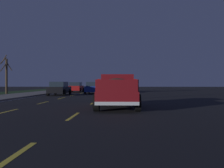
# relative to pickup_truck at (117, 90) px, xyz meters

# --- Properties ---
(ground) EXTENTS (144.00, 144.00, 0.00)m
(ground) POSITION_rel_pickup_truck_xyz_m (13.96, 3.50, -0.98)
(ground) COLOR black
(sidewalk_shoulder) EXTENTS (108.00, 4.00, 0.12)m
(sidewalk_shoulder) POSITION_rel_pickup_truck_xyz_m (13.96, 10.95, -0.92)
(sidewalk_shoulder) COLOR slate
(sidewalk_shoulder) RESTS_ON ground
(lane_markings) EXTENTS (108.00, 7.04, 0.01)m
(lane_markings) POSITION_rel_pickup_truck_xyz_m (17.14, 6.57, -0.98)
(lane_markings) COLOR yellow
(lane_markings) RESTS_ON ground
(pickup_truck) EXTENTS (5.44, 2.32, 1.87)m
(pickup_truck) POSITION_rel_pickup_truck_xyz_m (0.00, 0.00, 0.00)
(pickup_truck) COLOR maroon
(pickup_truck) RESTS_ON ground
(sedan_red) EXTENTS (4.41, 2.04, 1.54)m
(sedan_red) POSITION_rel_pickup_truck_xyz_m (24.08, 6.87, -0.20)
(sedan_red) COLOR maroon
(sedan_red) RESTS_ON ground
(sedan_black) EXTENTS (4.41, 2.03, 1.54)m
(sedan_black) POSITION_rel_pickup_truck_xyz_m (14.17, 6.91, -0.20)
(sedan_black) COLOR black
(sedan_black) RESTS_ON ground
(sedan_blue) EXTENTS (4.44, 2.09, 1.54)m
(sedan_blue) POSITION_rel_pickup_truck_xyz_m (18.40, 3.45, -0.20)
(sedan_blue) COLOR navy
(sedan_blue) RESTS_ON ground
(sedan_tan) EXTENTS (4.41, 2.04, 1.54)m
(sedan_tan) POSITION_rel_pickup_truck_xyz_m (24.74, 0.16, -0.20)
(sedan_tan) COLOR #9E845B
(sedan_tan) RESTS_ON ground
(bare_tree_far) EXTENTS (1.07, 1.40, 5.06)m
(bare_tree_far) POSITION_rel_pickup_truck_xyz_m (17.26, 14.63, 1.49)
(bare_tree_far) COLOR #423323
(bare_tree_far) RESTS_ON ground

